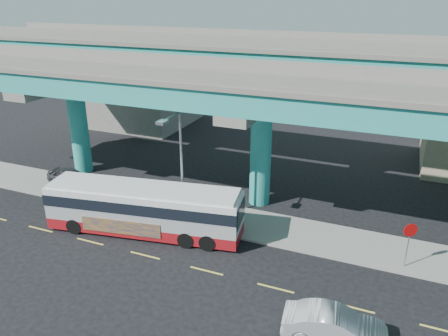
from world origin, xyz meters
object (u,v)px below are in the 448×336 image
at_px(transit_bus, 144,208).
at_px(parked_car, 71,178).
at_px(sedan, 335,326).
at_px(street_lamp, 177,154).
at_px(stop_sign, 410,235).

xyz_separation_m(transit_bus, parked_car, (-9.10, 3.63, -0.90)).
distance_m(transit_bus, sedan, 13.76).
bearing_deg(transit_bus, sedan, -30.51).
height_order(sedan, parked_car, parked_car).
relative_size(transit_bus, parked_car, 2.89).
relative_size(transit_bus, street_lamp, 1.66).
height_order(transit_bus, street_lamp, street_lamp).
distance_m(transit_bus, parked_car, 9.84).
bearing_deg(transit_bus, street_lamp, 28.13).
bearing_deg(sedan, transit_bus, 61.79).
xyz_separation_m(transit_bus, stop_sign, (15.57, 2.10, 0.37)).
relative_size(sedan, parked_car, 1.08).
distance_m(transit_bus, street_lamp, 4.06).
height_order(transit_bus, sedan, transit_bus).
distance_m(sedan, stop_sign, 7.64).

